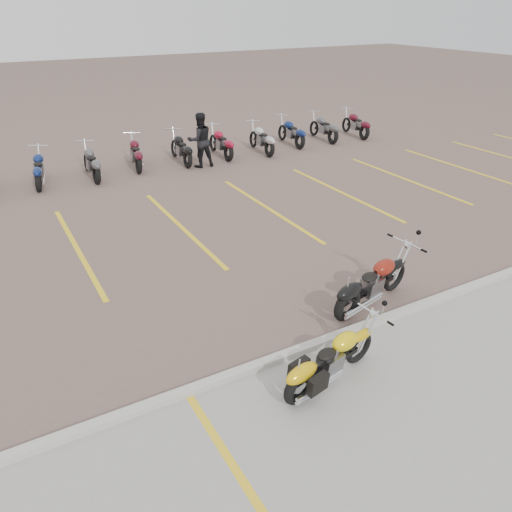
% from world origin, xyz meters
% --- Properties ---
extents(ground, '(100.00, 100.00, 0.00)m').
position_xyz_m(ground, '(0.00, 0.00, 0.00)').
color(ground, brown).
rests_on(ground, ground).
extents(concrete_apron, '(60.00, 5.00, 0.01)m').
position_xyz_m(concrete_apron, '(0.00, -4.50, 0.01)').
color(concrete_apron, '#9E9B93').
rests_on(concrete_apron, ground).
extents(curb, '(60.00, 0.18, 0.12)m').
position_xyz_m(curb, '(0.00, -2.00, 0.06)').
color(curb, '#ADAAA3').
rests_on(curb, ground).
extents(parking_stripes, '(38.00, 5.50, 0.01)m').
position_xyz_m(parking_stripes, '(0.00, 4.00, 0.00)').
color(parking_stripes, yellow).
rests_on(parking_stripes, ground).
extents(yellow_cruiser, '(1.97, 0.53, 0.82)m').
position_xyz_m(yellow_cruiser, '(-0.29, -2.81, 0.41)').
color(yellow_cruiser, black).
rests_on(yellow_cruiser, ground).
extents(flame_cruiser, '(2.18, 0.64, 0.91)m').
position_xyz_m(flame_cruiser, '(1.76, -1.41, 0.45)').
color(flame_cruiser, black).
rests_on(flame_cruiser, ground).
extents(person_b, '(0.97, 0.78, 1.92)m').
position_xyz_m(person_b, '(2.69, 8.76, 0.96)').
color(person_b, black).
rests_on(person_b, ground).
extents(bg_bike_row, '(18.94, 2.04, 1.10)m').
position_xyz_m(bg_bike_row, '(1.40, 9.62, 0.55)').
color(bg_bike_row, black).
rests_on(bg_bike_row, ground).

